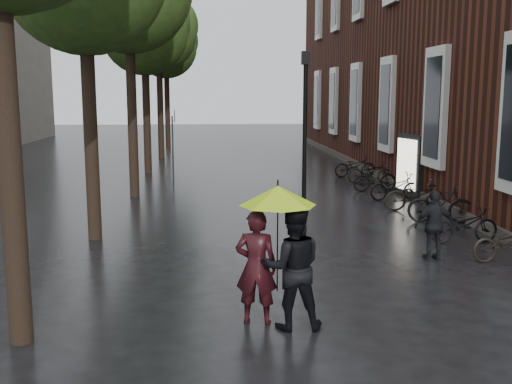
{
  "coord_description": "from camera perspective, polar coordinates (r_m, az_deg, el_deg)",
  "views": [
    {
      "loc": [
        -1.33,
        -7.15,
        3.44
      ],
      "look_at": [
        -0.33,
        6.04,
        1.24
      ],
      "focal_mm": 42.0,
      "sensor_mm": 36.0,
      "label": 1
    }
  ],
  "objects": [
    {
      "name": "brick_building",
      "position": [
        29.22,
        20.09,
        13.88
      ],
      "size": [
        10.2,
        33.2,
        12.0
      ],
      "color": "#38160F",
      "rests_on": "ground"
    },
    {
      "name": "lamp_post",
      "position": [
        17.72,
        4.69,
        7.35
      ],
      "size": [
        0.24,
        0.24,
        4.62
      ],
      "rotation": [
        0.0,
        0.0,
        -0.29
      ],
      "color": "black",
      "rests_on": "ground"
    },
    {
      "name": "person_black",
      "position": [
        8.81,
        3.51,
        -7.16
      ],
      "size": [
        0.92,
        0.72,
        1.85
      ],
      "primitive_type": "imported",
      "rotation": [
        0.0,
        0.0,
        3.12
      ],
      "color": "black",
      "rests_on": "ground"
    },
    {
      "name": "person_burgundy",
      "position": [
        8.99,
        0.03,
        -7.17
      ],
      "size": [
        0.71,
        0.54,
        1.74
      ],
      "primitive_type": "imported",
      "rotation": [
        0.0,
        0.0,
        2.93
      ],
      "color": "black",
      "rests_on": "ground"
    },
    {
      "name": "street_trees",
      "position": [
        23.39,
        -11.32,
        16.36
      ],
      "size": [
        4.33,
        34.03,
        8.91
      ],
      "color": "black",
      "rests_on": "ground"
    },
    {
      "name": "ground",
      "position": [
        8.04,
        5.82,
        -15.94
      ],
      "size": [
        120.0,
        120.0,
        0.0
      ],
      "primitive_type": "plane",
      "color": "black"
    },
    {
      "name": "cycle_sign",
      "position": [
        24.27,
        -7.85,
        5.56
      ],
      "size": [
        0.15,
        0.51,
        2.78
      ],
      "rotation": [
        0.0,
        0.0,
        0.04
      ],
      "color": "#262628",
      "rests_on": "ground"
    },
    {
      "name": "lime_umbrella",
      "position": [
        8.57,
        2.09,
        -0.33
      ],
      "size": [
        1.12,
        1.12,
        1.65
      ],
      "rotation": [
        0.0,
        0.0,
        -0.25
      ],
      "color": "black",
      "rests_on": "ground"
    },
    {
      "name": "pedestrian_walking",
      "position": [
        12.94,
        16.62,
        -3.06
      ],
      "size": [
        0.88,
        0.43,
        1.46
      ],
      "primitive_type": "imported",
      "rotation": [
        0.0,
        0.0,
        3.23
      ],
      "color": "black",
      "rests_on": "ground"
    },
    {
      "name": "parked_bicycles",
      "position": [
        19.25,
        13.76,
        0.24
      ],
      "size": [
        2.04,
        13.37,
        1.04
      ],
      "color": "black",
      "rests_on": "ground"
    },
    {
      "name": "ad_lightbox",
      "position": [
        20.52,
        14.52,
        2.42
      ],
      "size": [
        0.31,
        1.38,
        2.08
      ],
      "rotation": [
        0.0,
        0.0,
        0.21
      ],
      "color": "black",
      "rests_on": "ground"
    }
  ]
}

